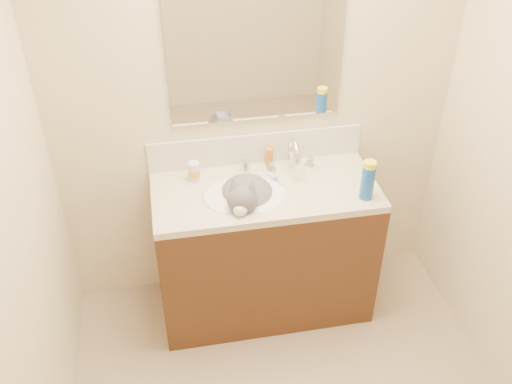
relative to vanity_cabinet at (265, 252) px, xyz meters
name	(u,v)px	position (x,y,z in m)	size (l,w,h in m)	color
room_shell	(326,202)	(0.00, -0.97, 1.08)	(2.24, 2.54, 2.52)	beige
vanity_cabinet	(265,252)	(0.00, 0.00, 0.00)	(1.20, 0.55, 0.82)	#412412
counter_slab	(265,191)	(0.00, 0.00, 0.43)	(1.20, 0.55, 0.04)	beige
basin	(244,205)	(-0.12, -0.03, 0.38)	(0.45, 0.36, 0.14)	white
faucet	(293,158)	(0.18, 0.14, 0.54)	(0.28, 0.20, 0.21)	silver
cat	(247,198)	(-0.11, -0.03, 0.42)	(0.39, 0.45, 0.33)	#535153
backsplash	(256,148)	(0.00, 0.26, 0.54)	(1.20, 0.02, 0.18)	silver
mirror	(256,47)	(0.00, 0.26, 1.13)	(0.90, 0.02, 0.80)	white
pill_bottle	(194,171)	(-0.36, 0.15, 0.50)	(0.06, 0.06, 0.11)	silver
pill_label	(194,172)	(-0.36, 0.15, 0.50)	(0.06, 0.06, 0.04)	gold
silver_jar	(246,166)	(-0.07, 0.19, 0.48)	(0.05, 0.05, 0.06)	#B7B7BC
amber_bottle	(269,157)	(0.07, 0.22, 0.50)	(0.04, 0.04, 0.11)	#C67017
toothbrush	(276,179)	(0.07, 0.07, 0.45)	(0.01, 0.13, 0.01)	silver
toothbrush_head	(276,179)	(0.07, 0.07, 0.46)	(0.01, 0.03, 0.01)	#5E7BC9
spray_can	(367,182)	(0.49, -0.17, 0.54)	(0.07, 0.07, 0.19)	#1952AF
spray_cap	(370,165)	(0.49, -0.17, 0.65)	(0.06, 0.06, 0.04)	yellow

